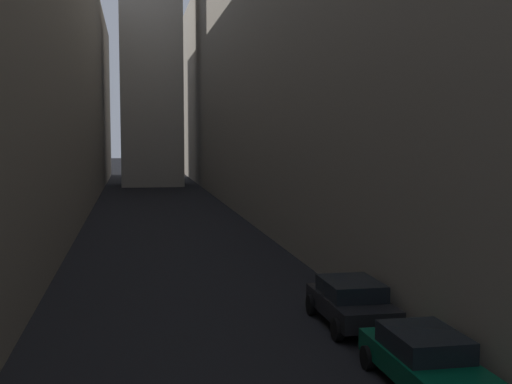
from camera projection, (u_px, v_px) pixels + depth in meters
ground_plane at (166, 221)px, 45.42m from camera, size 264.00×264.00×0.00m
building_block_right at (337, 54)px, 48.70m from camera, size 14.66×108.00×23.82m
parked_car_right_third at (425, 359)px, 15.20m from camera, size 1.91×4.35×1.36m
parked_car_right_far at (351, 301)px, 20.30m from camera, size 2.01×4.12×1.41m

